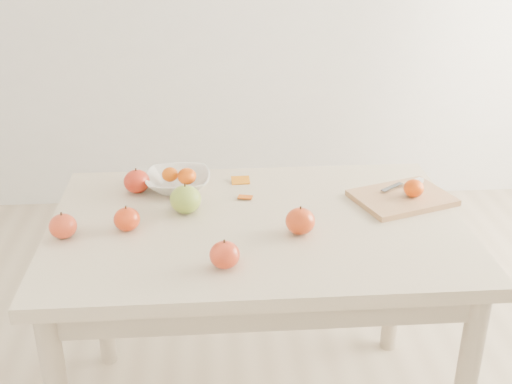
{
  "coord_description": "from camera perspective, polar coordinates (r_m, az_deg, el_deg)",
  "views": [
    {
      "loc": [
        -0.13,
        -1.65,
        1.61
      ],
      "look_at": [
        0.0,
        0.05,
        0.82
      ],
      "focal_mm": 45.0,
      "sensor_mm": 36.0,
      "label": 1
    }
  ],
  "objects": [
    {
      "name": "apple_red_d",
      "position": [
        1.84,
        -16.79,
        -2.93
      ],
      "size": [
        0.08,
        0.08,
        0.07
      ],
      "primitive_type": "ellipsoid",
      "color": "maroon",
      "rests_on": "table"
    },
    {
      "name": "table",
      "position": [
        1.91,
        0.11,
        -5.23
      ],
      "size": [
        1.2,
        0.8,
        0.75
      ],
      "color": "beige",
      "rests_on": "ground"
    },
    {
      "name": "bowl_tangerine_near",
      "position": [
        2.07,
        -7.66,
        1.56
      ],
      "size": [
        0.05,
        0.05,
        0.05
      ],
      "primitive_type": "ellipsoid",
      "color": "#C95607",
      "rests_on": "fruit_bowl"
    },
    {
      "name": "orange_peel_a",
      "position": [
        2.12,
        -1.38,
        0.94
      ],
      "size": [
        0.06,
        0.05,
        0.01
      ],
      "primitive_type": "cube",
      "rotation": [
        0.21,
        0.0,
        0.03
      ],
      "color": "orange",
      "rests_on": "table"
    },
    {
      "name": "paring_knife",
      "position": [
        2.1,
        13.59,
        0.75
      ],
      "size": [
        0.16,
        0.09,
        0.01
      ],
      "color": "silver",
      "rests_on": "cutting_board"
    },
    {
      "name": "fruit_bowl",
      "position": [
        2.07,
        -6.95,
        0.94
      ],
      "size": [
        0.21,
        0.21,
        0.05
      ],
      "primitive_type": "imported",
      "color": "silver",
      "rests_on": "table"
    },
    {
      "name": "bowl_tangerine_far",
      "position": [
        2.05,
        -6.17,
        1.41
      ],
      "size": [
        0.06,
        0.06,
        0.05
      ],
      "primitive_type": "ellipsoid",
      "color": "#DC4E07",
      "rests_on": "fruit_bowl"
    },
    {
      "name": "apple_red_a",
      "position": [
        2.06,
        -10.55,
        0.93
      ],
      "size": [
        0.08,
        0.08,
        0.07
      ],
      "primitive_type": "ellipsoid",
      "color": "#92010E",
      "rests_on": "table"
    },
    {
      "name": "board_tangerine",
      "position": [
        2.02,
        13.84,
        0.33
      ],
      "size": [
        0.06,
        0.06,
        0.05
      ],
      "primitive_type": "ellipsoid",
      "color": "#CA4B07",
      "rests_on": "cutting_board"
    },
    {
      "name": "apple_red_c",
      "position": [
        1.63,
        -2.81,
        -5.6
      ],
      "size": [
        0.08,
        0.08,
        0.07
      ],
      "primitive_type": "ellipsoid",
      "color": "#A71313",
      "rests_on": "table"
    },
    {
      "name": "orange_peel_b",
      "position": [
        2.0,
        -0.97,
        -0.51
      ],
      "size": [
        0.05,
        0.04,
        0.01
      ],
      "primitive_type": "cube",
      "rotation": [
        -0.14,
        0.0,
        -0.22
      ],
      "color": "#C5520D",
      "rests_on": "table"
    },
    {
      "name": "apple_red_b",
      "position": [
        1.84,
        -11.41,
        -2.39
      ],
      "size": [
        0.07,
        0.07,
        0.07
      ],
      "primitive_type": "ellipsoid",
      "color": "#9E1302",
      "rests_on": "table"
    },
    {
      "name": "cutting_board",
      "position": [
        2.03,
        12.86,
        -0.51
      ],
      "size": [
        0.34,
        0.29,
        0.02
      ],
      "primitive_type": "cube",
      "rotation": [
        0.0,
        0.0,
        0.33
      ],
      "color": "#AA7C55",
      "rests_on": "table"
    },
    {
      "name": "apple_green",
      "position": [
        1.91,
        -6.28,
        -0.66
      ],
      "size": [
        0.09,
        0.09,
        0.08
      ],
      "primitive_type": "ellipsoid",
      "color": "olive",
      "rests_on": "table"
    },
    {
      "name": "apple_red_e",
      "position": [
        1.79,
        3.95,
        -2.59
      ],
      "size": [
        0.08,
        0.08,
        0.07
      ],
      "primitive_type": "ellipsoid",
      "color": "#A41909",
      "rests_on": "table"
    }
  ]
}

